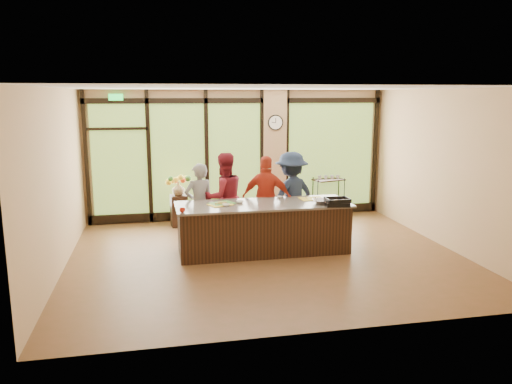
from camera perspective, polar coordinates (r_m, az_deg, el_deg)
name	(u,v)px	position (r m, az deg, el deg)	size (l,w,h in m)	color
floor	(267,256)	(9.13, 1.23, -7.36)	(7.00, 7.00, 0.00)	brown
ceiling	(267,88)	(8.66, 1.31, 11.82)	(7.00, 7.00, 0.00)	white
back_wall	(239,155)	(11.69, -2.00, 4.26)	(7.00, 7.00, 0.00)	tan
left_wall	(57,182)	(8.70, -21.83, 1.10)	(6.00, 6.00, 0.00)	tan
right_wall	(447,169)	(10.13, 20.97, 2.47)	(6.00, 6.00, 0.00)	tan
window_wall	(246,159)	(11.69, -1.17, 3.74)	(6.90, 0.12, 3.00)	tan
island_base	(263,229)	(9.28, 0.83, -4.21)	(3.10, 1.00, 0.88)	black
countertop	(263,204)	(9.17, 0.84, -1.44)	(3.20, 1.10, 0.04)	#6C6359
wall_clock	(275,123)	(11.67, 2.24, 7.94)	(0.36, 0.04, 0.36)	black
cook_left	(199,204)	(9.70, -6.50, -1.40)	(0.58, 0.38, 1.60)	gray
cook_midleft	(224,197)	(9.88, -3.69, -0.62)	(0.86, 0.67, 1.78)	maroon
cook_midright	(267,199)	(9.87, 1.22, -0.80)	(1.00, 0.42, 1.71)	#B1301B
cook_right	(291,196)	(10.08, 4.05, -0.41)	(1.14, 0.66, 1.77)	#1C273E
roasting_pan	(337,204)	(9.09, 9.27, -1.33)	(0.41, 0.32, 0.07)	black
mixing_bowl	(322,201)	(9.22, 7.52, -1.08)	(0.33, 0.33, 0.08)	silver
cutting_board_left	(222,203)	(9.17, -3.93, -1.29)	(0.42, 0.32, 0.01)	#428731
cutting_board_center	(220,205)	(9.07, -4.10, -1.44)	(0.41, 0.30, 0.01)	yellow
cutting_board_right	(312,199)	(9.61, 6.38, -0.76)	(0.44, 0.33, 0.01)	yellow
prep_bowl_near	(226,205)	(8.96, -3.45, -1.49)	(0.14, 0.14, 0.04)	white
prep_bowl_mid	(240,202)	(9.19, -1.86, -1.15)	(0.14, 0.14, 0.04)	white
prep_bowl_far	(280,197)	(9.68, 2.71, -0.57)	(0.12, 0.12, 0.03)	white
red_ramekin	(182,210)	(8.55, -8.42, -2.08)	(0.10, 0.10, 0.08)	#A51E10
flower_stand	(179,211)	(11.22, -8.79, -2.11)	(0.35, 0.35, 0.70)	black
flower_vase	(178,189)	(11.12, -8.86, 0.38)	(0.27, 0.27, 0.29)	olive
bar_cart	(328,191)	(12.13, 8.27, 0.07)	(0.81, 0.60, 0.99)	black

